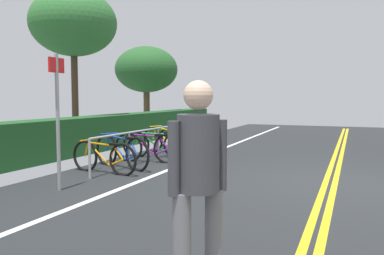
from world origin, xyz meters
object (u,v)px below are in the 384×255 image
Objects in this scene: bike_rack at (158,135)px; pedestrian at (198,174)px; tree_mid at (73,24)px; bicycle_4 at (167,140)px; bicycle_3 at (157,144)px; bicycle_5 at (184,139)px; tree_far_right at (146,70)px; bicycle_2 at (148,148)px; sign_post_near at (57,109)px; bicycle_6 at (194,135)px; bicycle_0 at (104,157)px; bicycle_1 at (121,152)px.

pedestrian reaches higher than bike_rack.
bicycle_4 is at bearing -96.75° from tree_mid.
bicycle_3 is 1.00× the size of pedestrian.
bicycle_5 is at bearing 24.22° from pedestrian.
bicycle_4 is 6.82m from tree_far_right.
bicycle_3 is at bearing -175.59° from bicycle_4.
bicycle_4 is at bearing 4.41° from bicycle_3.
sign_post_near reaches higher than bicycle_2.
pedestrian is 14.34m from tree_far_right.
bicycle_6 is at bearing -4.22° from bicycle_3.
pedestrian is (-3.91, -3.58, 0.63)m from bicycle_0.
bicycle_2 reaches higher than bicycle_3.
bicycle_2 is 8.18m from tree_far_right.
tree_mid is (1.22, 3.52, 3.21)m from bike_rack.
bicycle_1 is (0.64, -0.02, 0.03)m from bicycle_0.
bicycle_4 is 0.37× the size of tree_mid.
bike_rack is 1.17× the size of tree_mid.
pedestrian is at bearing -150.10° from bicycle_3.
pedestrian is 0.75× the size of sign_post_near.
tree_far_right is (5.33, 3.56, 2.33)m from bicycle_4.
tree_mid is (1.15, 3.44, 3.45)m from bicycle_3.
bicycle_2 is 0.99× the size of bicycle_6.
pedestrian is at bearing -149.69° from tree_far_right.
tree_far_right reaches higher than bicycle_1.
bicycle_2 is at bearing -171.26° from bicycle_4.
bicycle_0 is 0.97× the size of bicycle_2.
bicycle_3 is 0.96× the size of bicycle_5.
bicycle_0 is at bearing 178.60° from bicycle_1.
bicycle_5 reaches higher than bicycle_0.
bicycle_4 is (3.05, 0.05, 0.03)m from bicycle_0.
bicycle_0 is 3.05m from bicycle_4.
bicycle_1 is 5.61m from tree_mid.
bicycle_4 is (0.82, 0.14, -0.22)m from bike_rack.
tree_mid is at bearing 94.93° from bicycle_5.
sign_post_near is at bearing 54.87° from pedestrian.
bike_rack is at bearing 178.72° from bicycle_5.
bicycle_4 is at bearing 1.53° from bicycle_1.
bicycle_1 is 0.36× the size of tree_mid.
bicycle_6 is at bearing -8.70° from bicycle_4.
bicycle_6 is at bearing -135.91° from tree_far_right.
bicycle_2 is 0.36× the size of tree_mid.
bicycle_4 is 1.45m from bicycle_6.
sign_post_near is at bearing -172.61° from bicycle_0.
bicycle_3 is 2.19m from bicycle_6.
bike_rack is 3.40× the size of bicycle_0.
bicycle_1 is 2.38m from sign_post_near.
bike_rack is 1.61m from bicycle_1.
tree_mid is at bearing -177.92° from tree_far_right.
bike_rack is 3.42× the size of pedestrian.
bicycle_6 is at bearing 22.09° from pedestrian.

